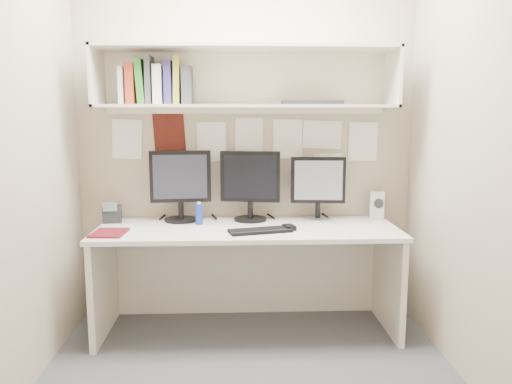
{
  "coord_description": "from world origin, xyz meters",
  "views": [
    {
      "loc": [
        -0.08,
        -2.61,
        1.47
      ],
      "look_at": [
        0.04,
        0.35,
        1.01
      ],
      "focal_mm": 35.0,
      "sensor_mm": 36.0,
      "label": 1
    }
  ],
  "objects_px": {
    "desk_phone": "(112,214)",
    "keyboard": "(260,231)",
    "desk": "(248,279)",
    "monitor_right": "(318,186)",
    "speaker": "(377,205)",
    "monitor_left": "(181,183)",
    "maroon_notebook": "(109,233)",
    "monitor_center": "(250,183)"
  },
  "relations": [
    {
      "from": "desk_phone",
      "to": "keyboard",
      "type": "bearing_deg",
      "value": -27.76
    },
    {
      "from": "desk",
      "to": "keyboard",
      "type": "relative_size",
      "value": 5.01
    },
    {
      "from": "monitor_right",
      "to": "desk_phone",
      "type": "distance_m",
      "value": 1.46
    },
    {
      "from": "desk",
      "to": "speaker",
      "type": "distance_m",
      "value": 1.08
    },
    {
      "from": "monitor_left",
      "to": "monitor_right",
      "type": "height_order",
      "value": "monitor_left"
    },
    {
      "from": "monitor_right",
      "to": "maroon_notebook",
      "type": "relative_size",
      "value": 1.83
    },
    {
      "from": "keyboard",
      "to": "speaker",
      "type": "bearing_deg",
      "value": 10.52
    },
    {
      "from": "speaker",
      "to": "monitor_left",
      "type": "bearing_deg",
      "value": -168.91
    },
    {
      "from": "monitor_center",
      "to": "speaker",
      "type": "bearing_deg",
      "value": 11.41
    },
    {
      "from": "monitor_center",
      "to": "maroon_notebook",
      "type": "distance_m",
      "value": 1.01
    },
    {
      "from": "monitor_center",
      "to": "monitor_left",
      "type": "bearing_deg",
      "value": -170.24
    },
    {
      "from": "maroon_notebook",
      "to": "desk_phone",
      "type": "bearing_deg",
      "value": 103.62
    },
    {
      "from": "keyboard",
      "to": "maroon_notebook",
      "type": "distance_m",
      "value": 0.95
    },
    {
      "from": "monitor_center",
      "to": "monitor_right",
      "type": "relative_size",
      "value": 1.09
    },
    {
      "from": "monitor_center",
      "to": "desk_phone",
      "type": "height_order",
      "value": "monitor_center"
    },
    {
      "from": "desk",
      "to": "keyboard",
      "type": "bearing_deg",
      "value": -63.58
    },
    {
      "from": "monitor_left",
      "to": "monitor_center",
      "type": "bearing_deg",
      "value": -5.52
    },
    {
      "from": "speaker",
      "to": "desk_phone",
      "type": "height_order",
      "value": "speaker"
    },
    {
      "from": "monitor_left",
      "to": "desk_phone",
      "type": "distance_m",
      "value": 0.52
    },
    {
      "from": "desk",
      "to": "monitor_right",
      "type": "relative_size",
      "value": 4.46
    },
    {
      "from": "monitor_left",
      "to": "maroon_notebook",
      "type": "bearing_deg",
      "value": -142.67
    },
    {
      "from": "speaker",
      "to": "desk",
      "type": "bearing_deg",
      "value": -155.35
    },
    {
      "from": "desk",
      "to": "desk_phone",
      "type": "height_order",
      "value": "desk_phone"
    },
    {
      "from": "monitor_left",
      "to": "speaker",
      "type": "height_order",
      "value": "monitor_left"
    },
    {
      "from": "monitor_right",
      "to": "maroon_notebook",
      "type": "xyz_separation_m",
      "value": [
        -1.38,
        -0.38,
        -0.24
      ]
    },
    {
      "from": "monitor_center",
      "to": "maroon_notebook",
      "type": "relative_size",
      "value": 2.0
    },
    {
      "from": "monitor_center",
      "to": "keyboard",
      "type": "bearing_deg",
      "value": -72.2
    },
    {
      "from": "speaker",
      "to": "keyboard",
      "type": "bearing_deg",
      "value": -145.06
    },
    {
      "from": "desk",
      "to": "speaker",
      "type": "relative_size",
      "value": 10.14
    },
    {
      "from": "monitor_right",
      "to": "maroon_notebook",
      "type": "distance_m",
      "value": 1.45
    },
    {
      "from": "monitor_center",
      "to": "desk_phone",
      "type": "relative_size",
      "value": 3.27
    },
    {
      "from": "speaker",
      "to": "desk_phone",
      "type": "relative_size",
      "value": 1.31
    },
    {
      "from": "desk",
      "to": "maroon_notebook",
      "type": "xyz_separation_m",
      "value": [
        -0.88,
        -0.16,
        0.37
      ]
    },
    {
      "from": "monitor_right",
      "to": "maroon_notebook",
      "type": "height_order",
      "value": "monitor_right"
    },
    {
      "from": "monitor_right",
      "to": "monitor_left",
      "type": "bearing_deg",
      "value": -175.18
    },
    {
      "from": "keyboard",
      "to": "desk_phone",
      "type": "bearing_deg",
      "value": 146.97
    },
    {
      "from": "maroon_notebook",
      "to": "desk",
      "type": "bearing_deg",
      "value": 13.85
    },
    {
      "from": "keyboard",
      "to": "speaker",
      "type": "height_order",
      "value": "speaker"
    },
    {
      "from": "keyboard",
      "to": "monitor_left",
      "type": "bearing_deg",
      "value": 130.92
    },
    {
      "from": "desk",
      "to": "monitor_center",
      "type": "xyz_separation_m",
      "value": [
        0.02,
        0.22,
        0.63
      ]
    },
    {
      "from": "monitor_right",
      "to": "keyboard",
      "type": "bearing_deg",
      "value": -134.08
    },
    {
      "from": "monitor_center",
      "to": "maroon_notebook",
      "type": "height_order",
      "value": "monitor_center"
    }
  ]
}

